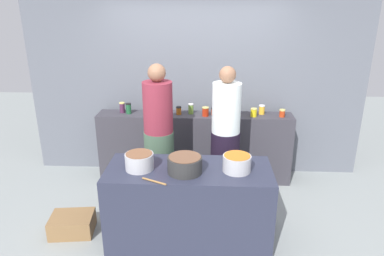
{
  "coord_description": "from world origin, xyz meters",
  "views": [
    {
      "loc": [
        0.19,
        -3.55,
        2.46
      ],
      "look_at": [
        0.0,
        0.35,
        1.05
      ],
      "focal_mm": 33.12,
      "sensor_mm": 36.0,
      "label": 1
    }
  ],
  "objects_px": {
    "preserve_jar_2": "(152,109)",
    "cook_in_cap": "(225,145)",
    "preserve_jar_10": "(262,110)",
    "bread_crate": "(72,224)",
    "cooking_pot_right": "(237,163)",
    "wooden_spoon": "(154,181)",
    "preserve_jar_11": "(282,113)",
    "preserve_jar_4": "(191,109)",
    "preserve_jar_5": "(205,112)",
    "preserve_jar_6": "(214,111)",
    "cook_with_tongs": "(159,144)",
    "cooking_pot_left": "(139,161)",
    "preserve_jar_3": "(179,110)",
    "cooking_pot_center": "(185,164)",
    "preserve_jar_0": "(122,107)",
    "preserve_jar_7": "(222,110)",
    "preserve_jar_8": "(233,110)",
    "preserve_jar_1": "(129,108)",
    "preserve_jar_9": "(254,112)"
  },
  "relations": [
    {
      "from": "preserve_jar_10",
      "to": "bread_crate",
      "type": "relative_size",
      "value": 0.27
    },
    {
      "from": "preserve_jar_1",
      "to": "preserve_jar_3",
      "type": "xyz_separation_m",
      "value": [
        0.7,
        -0.01,
        -0.02
      ]
    },
    {
      "from": "wooden_spoon",
      "to": "cook_with_tongs",
      "type": "bearing_deg",
      "value": 95.16
    },
    {
      "from": "cooking_pot_center",
      "to": "cook_with_tongs",
      "type": "bearing_deg",
      "value": 115.63
    },
    {
      "from": "cooking_pot_center",
      "to": "wooden_spoon",
      "type": "distance_m",
      "value": 0.36
    },
    {
      "from": "preserve_jar_4",
      "to": "preserve_jar_9",
      "type": "height_order",
      "value": "preserve_jar_4"
    },
    {
      "from": "preserve_jar_11",
      "to": "preserve_jar_4",
      "type": "bearing_deg",
      "value": 176.33
    },
    {
      "from": "cook_with_tongs",
      "to": "preserve_jar_8",
      "type": "bearing_deg",
      "value": 40.3
    },
    {
      "from": "preserve_jar_9",
      "to": "cooking_pot_center",
      "type": "xyz_separation_m",
      "value": [
        -0.84,
        -1.42,
        -0.11
      ]
    },
    {
      "from": "preserve_jar_2",
      "to": "cooking_pot_center",
      "type": "xyz_separation_m",
      "value": [
        0.55,
        -1.46,
        -0.13
      ]
    },
    {
      "from": "preserve_jar_2",
      "to": "cook_in_cap",
      "type": "relative_size",
      "value": 0.08
    },
    {
      "from": "preserve_jar_2",
      "to": "cooking_pot_left",
      "type": "xyz_separation_m",
      "value": [
        0.08,
        -1.41,
        -0.12
      ]
    },
    {
      "from": "preserve_jar_2",
      "to": "preserve_jar_6",
      "type": "distance_m",
      "value": 0.85
    },
    {
      "from": "preserve_jar_5",
      "to": "preserve_jar_2",
      "type": "bearing_deg",
      "value": 176.33
    },
    {
      "from": "cook_in_cap",
      "to": "cooking_pot_center",
      "type": "bearing_deg",
      "value": -117.89
    },
    {
      "from": "preserve_jar_10",
      "to": "cooking_pot_left",
      "type": "distance_m",
      "value": 2.06
    },
    {
      "from": "preserve_jar_4",
      "to": "preserve_jar_6",
      "type": "bearing_deg",
      "value": -6.6
    },
    {
      "from": "cooking_pot_right",
      "to": "wooden_spoon",
      "type": "bearing_deg",
      "value": -160.7
    },
    {
      "from": "preserve_jar_4",
      "to": "bread_crate",
      "type": "xyz_separation_m",
      "value": [
        -1.26,
        -1.39,
        -0.95
      ]
    },
    {
      "from": "preserve_jar_4",
      "to": "preserve_jar_7",
      "type": "height_order",
      "value": "preserve_jar_4"
    },
    {
      "from": "wooden_spoon",
      "to": "preserve_jar_6",
      "type": "bearing_deg",
      "value": 71.27
    },
    {
      "from": "preserve_jar_4",
      "to": "cook_in_cap",
      "type": "height_order",
      "value": "cook_in_cap"
    },
    {
      "from": "preserve_jar_0",
      "to": "bread_crate",
      "type": "bearing_deg",
      "value": -101.92
    },
    {
      "from": "preserve_jar_0",
      "to": "wooden_spoon",
      "type": "bearing_deg",
      "value": -67.93
    },
    {
      "from": "preserve_jar_6",
      "to": "cook_with_tongs",
      "type": "distance_m",
      "value": 0.99
    },
    {
      "from": "cooking_pot_center",
      "to": "bread_crate",
      "type": "xyz_separation_m",
      "value": [
        -1.28,
        0.11,
        -0.82
      ]
    },
    {
      "from": "preserve_jar_6",
      "to": "cooking_pot_center",
      "type": "bearing_deg",
      "value": -101.45
    },
    {
      "from": "preserve_jar_0",
      "to": "preserve_jar_1",
      "type": "relative_size",
      "value": 1.0
    },
    {
      "from": "preserve_jar_4",
      "to": "wooden_spoon",
      "type": "bearing_deg",
      "value": -98.48
    },
    {
      "from": "preserve_jar_7",
      "to": "cook_in_cap",
      "type": "xyz_separation_m",
      "value": [
        0.03,
        -0.7,
        -0.23
      ]
    },
    {
      "from": "preserve_jar_8",
      "to": "preserve_jar_9",
      "type": "bearing_deg",
      "value": -25.6
    },
    {
      "from": "preserve_jar_9",
      "to": "preserve_jar_10",
      "type": "xyz_separation_m",
      "value": [
        0.12,
        0.12,
        0.01
      ]
    },
    {
      "from": "preserve_jar_10",
      "to": "cooking_pot_left",
      "type": "height_order",
      "value": "preserve_jar_10"
    },
    {
      "from": "preserve_jar_7",
      "to": "cooking_pot_left",
      "type": "bearing_deg",
      "value": -120.57
    },
    {
      "from": "cooking_pot_center",
      "to": "bread_crate",
      "type": "bearing_deg",
      "value": 175.02
    },
    {
      "from": "preserve_jar_2",
      "to": "cooking_pot_right",
      "type": "height_order",
      "value": "preserve_jar_2"
    },
    {
      "from": "cooking_pot_center",
      "to": "cook_with_tongs",
      "type": "distance_m",
      "value": 0.85
    },
    {
      "from": "cooking_pot_left",
      "to": "cooking_pot_center",
      "type": "xyz_separation_m",
      "value": [
        0.46,
        -0.05,
        -0.0
      ]
    },
    {
      "from": "preserve_jar_2",
      "to": "cooking_pot_left",
      "type": "height_order",
      "value": "preserve_jar_2"
    },
    {
      "from": "preserve_jar_1",
      "to": "preserve_jar_7",
      "type": "relative_size",
      "value": 1.44
    },
    {
      "from": "preserve_jar_0",
      "to": "preserve_jar_11",
      "type": "relative_size",
      "value": 1.42
    },
    {
      "from": "preserve_jar_1",
      "to": "preserve_jar_2",
      "type": "distance_m",
      "value": 0.33
    },
    {
      "from": "preserve_jar_11",
      "to": "cooking_pot_left",
      "type": "relative_size",
      "value": 0.35
    },
    {
      "from": "preserve_jar_7",
      "to": "wooden_spoon",
      "type": "relative_size",
      "value": 0.38
    },
    {
      "from": "preserve_jar_3",
      "to": "bread_crate",
      "type": "xyz_separation_m",
      "value": [
        -1.09,
        -1.35,
        -0.93
      ]
    },
    {
      "from": "preserve_jar_1",
      "to": "preserve_jar_2",
      "type": "height_order",
      "value": "preserve_jar_1"
    },
    {
      "from": "preserve_jar_2",
      "to": "preserve_jar_0",
      "type": "bearing_deg",
      "value": 172.74
    },
    {
      "from": "preserve_jar_10",
      "to": "preserve_jar_6",
      "type": "bearing_deg",
      "value": -173.94
    },
    {
      "from": "preserve_jar_5",
      "to": "preserve_jar_0",
      "type": "bearing_deg",
      "value": 174.99
    },
    {
      "from": "bread_crate",
      "to": "preserve_jar_7",
      "type": "bearing_deg",
      "value": 40.02
    }
  ]
}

